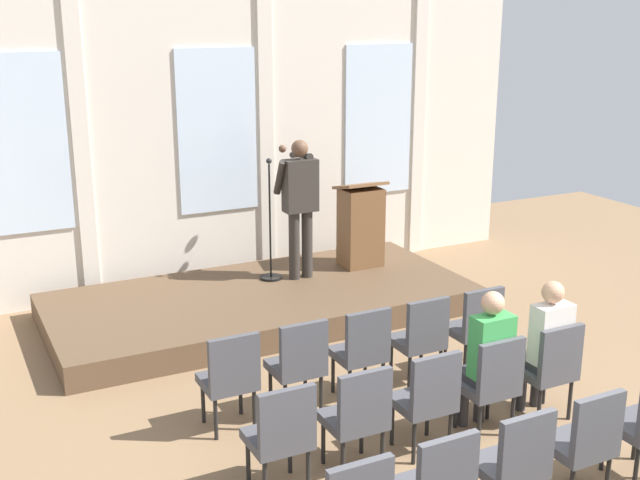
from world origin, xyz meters
TOP-DOWN VIEW (x-y plane):
  - rear_partition at (0.03, 6.53)m, footprint 9.15×0.14m
  - stage_platform at (0.00, 5.07)m, footprint 5.08×2.33m
  - speaker at (0.66, 5.35)m, footprint 0.51×0.69m
  - mic_stand at (0.30, 5.46)m, footprint 0.28×0.28m
  - lectern at (1.59, 5.44)m, footprint 0.60×0.48m
  - chair_r0_c0 at (-1.32, 2.58)m, footprint 0.46×0.44m
  - chair_r0_c1 at (-0.66, 2.58)m, footprint 0.46×0.44m
  - chair_r0_c2 at (0.00, 2.58)m, footprint 0.46×0.44m
  - chair_r0_c3 at (0.66, 2.58)m, footprint 0.46×0.44m
  - chair_r0_c4 at (1.32, 2.58)m, footprint 0.46×0.44m
  - chair_r1_c0 at (-1.32, 1.48)m, footprint 0.46×0.44m
  - chair_r1_c1 at (-0.66, 1.48)m, footprint 0.46×0.44m
  - chair_r1_c2 at (0.00, 1.48)m, footprint 0.46×0.44m
  - chair_r1_c3 at (0.66, 1.48)m, footprint 0.46×0.44m
  - audience_r1_c3 at (0.66, 1.56)m, footprint 0.36×0.39m
  - chair_r1_c4 at (1.32, 1.48)m, footprint 0.46×0.44m
  - audience_r1_c4 at (1.32, 1.56)m, footprint 0.36×0.39m
  - chair_r2_c2 at (0.00, 0.38)m, footprint 0.46×0.44m
  - chair_r2_c3 at (0.66, 0.38)m, footprint 0.46×0.44m

SIDE VIEW (x-z plane):
  - stage_platform at x=0.00m, z-range 0.00..0.30m
  - chair_r0_c0 at x=-1.32m, z-range 0.06..1.00m
  - chair_r0_c1 at x=-0.66m, z-range 0.06..1.00m
  - chair_r0_c2 at x=0.00m, z-range 0.06..1.00m
  - chair_r0_c3 at x=0.66m, z-range 0.06..1.00m
  - chair_r0_c4 at x=1.32m, z-range 0.06..1.00m
  - chair_r1_c0 at x=-1.32m, z-range 0.06..1.00m
  - chair_r1_c1 at x=-0.66m, z-range 0.06..1.00m
  - chair_r1_c2 at x=0.00m, z-range 0.06..1.00m
  - chair_r1_c3 at x=0.66m, z-range 0.06..1.00m
  - chair_r1_c4 at x=1.32m, z-range 0.06..1.00m
  - chair_r2_c2 at x=0.00m, z-range 0.06..1.00m
  - chair_r2_c3 at x=0.66m, z-range 0.06..1.00m
  - mic_stand at x=0.30m, z-range -0.14..1.41m
  - audience_r1_c4 at x=1.32m, z-range 0.07..1.39m
  - audience_r1_c3 at x=0.66m, z-range 0.07..1.40m
  - lectern at x=1.59m, z-range 0.27..1.43m
  - speaker at x=0.66m, z-range 0.44..2.21m
  - rear_partition at x=0.03m, z-range 0.00..4.03m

